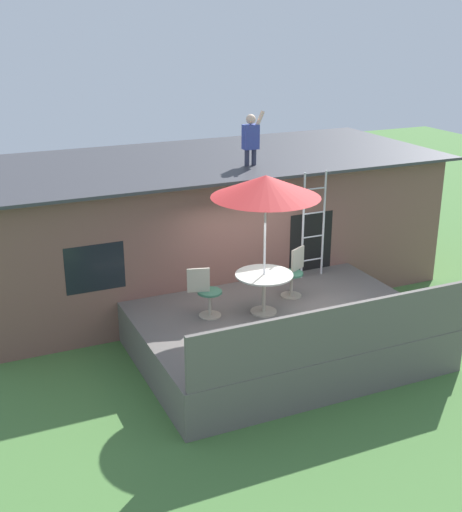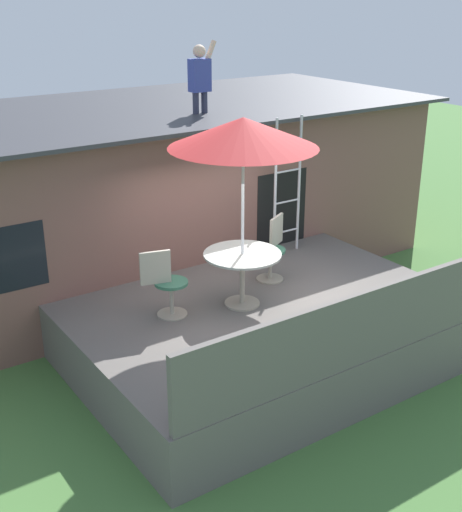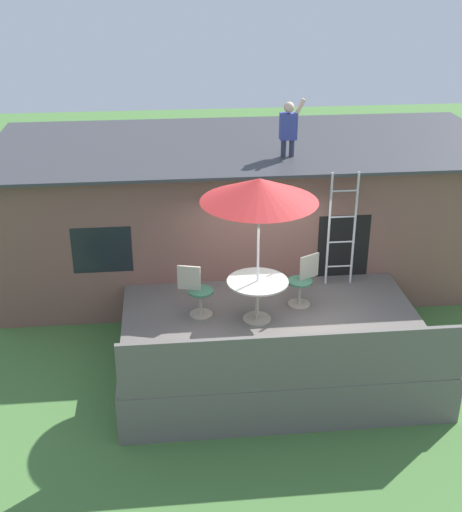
{
  "view_description": "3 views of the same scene",
  "coord_description": "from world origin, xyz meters",
  "px_view_note": "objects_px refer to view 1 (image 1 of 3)",
  "views": [
    {
      "loc": [
        -5.36,
        -9.78,
        5.91
      ],
      "look_at": [
        -0.47,
        1.05,
        1.6
      ],
      "focal_mm": 46.97,
      "sensor_mm": 36.0,
      "label": 1
    },
    {
      "loc": [
        -5.07,
        -6.67,
        4.82
      ],
      "look_at": [
        -0.21,
        0.42,
        1.38
      ],
      "focal_mm": 47.28,
      "sensor_mm": 36.0,
      "label": 2
    },
    {
      "loc": [
        -1.74,
        -9.92,
        6.68
      ],
      "look_at": [
        -0.65,
        0.68,
        1.75
      ],
      "focal_mm": 47.5,
      "sensor_mm": 36.0,
      "label": 3
    }
  ],
  "objects_px": {
    "step_ladder": "(313,225)",
    "patio_chair_right": "(294,273)",
    "patio_chair_left": "(206,292)",
    "patio_umbrella": "(266,186)",
    "patio_table": "(264,282)",
    "person_figure": "(251,136)"
  },
  "relations": [
    {
      "from": "patio_table",
      "to": "patio_chair_right",
      "type": "height_order",
      "value": "patio_chair_right"
    },
    {
      "from": "patio_umbrella",
      "to": "step_ladder",
      "type": "bearing_deg",
      "value": 35.12
    },
    {
      "from": "person_figure",
      "to": "patio_chair_right",
      "type": "relative_size",
      "value": 1.21
    },
    {
      "from": "patio_chair_left",
      "to": "person_figure",
      "type": "bearing_deg",
      "value": 63.89
    },
    {
      "from": "patio_table",
      "to": "patio_umbrella",
      "type": "xyz_separation_m",
      "value": [
        0.0,
        -0.0,
        1.76
      ]
    },
    {
      "from": "patio_chair_left",
      "to": "patio_table",
      "type": "bearing_deg",
      "value": 0.0
    },
    {
      "from": "person_figure",
      "to": "patio_chair_right",
      "type": "height_order",
      "value": "person_figure"
    },
    {
      "from": "patio_umbrella",
      "to": "patio_chair_right",
      "type": "xyz_separation_m",
      "value": [
        0.89,
        0.49,
        -1.89
      ]
    },
    {
      "from": "patio_table",
      "to": "patio_chair_left",
      "type": "relative_size",
      "value": 1.13
    },
    {
      "from": "patio_chair_left",
      "to": "patio_chair_right",
      "type": "distance_m",
      "value": 1.91
    },
    {
      "from": "step_ladder",
      "to": "person_figure",
      "type": "xyz_separation_m",
      "value": [
        -0.82,
        1.23,
        1.66
      ]
    },
    {
      "from": "patio_chair_left",
      "to": "patio_umbrella",
      "type": "bearing_deg",
      "value": -0.0
    },
    {
      "from": "step_ladder",
      "to": "patio_chair_left",
      "type": "height_order",
      "value": "step_ladder"
    },
    {
      "from": "patio_umbrella",
      "to": "person_figure",
      "type": "bearing_deg",
      "value": 69.69
    },
    {
      "from": "patio_umbrella",
      "to": "step_ladder",
      "type": "distance_m",
      "value": 2.45
    },
    {
      "from": "patio_table",
      "to": "patio_chair_right",
      "type": "distance_m",
      "value": 1.02
    },
    {
      "from": "patio_umbrella",
      "to": "patio_chair_right",
      "type": "distance_m",
      "value": 2.14
    },
    {
      "from": "step_ladder",
      "to": "patio_chair_right",
      "type": "xyz_separation_m",
      "value": [
        -0.84,
        -0.72,
        -0.64
      ]
    },
    {
      "from": "person_figure",
      "to": "patio_chair_left",
      "type": "height_order",
      "value": "person_figure"
    },
    {
      "from": "patio_chair_left",
      "to": "step_ladder",
      "type": "bearing_deg",
      "value": 34.29
    },
    {
      "from": "patio_chair_right",
      "to": "person_figure",
      "type": "bearing_deg",
      "value": -119.26
    },
    {
      "from": "patio_table",
      "to": "person_figure",
      "type": "bearing_deg",
      "value": 69.69
    }
  ]
}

